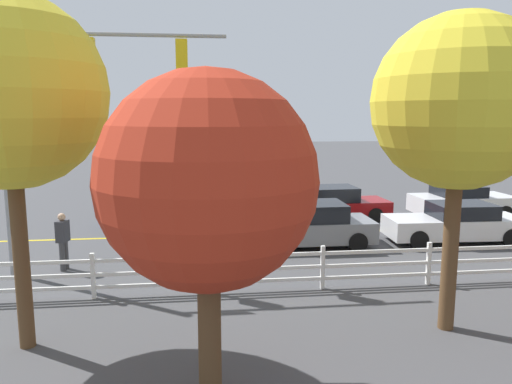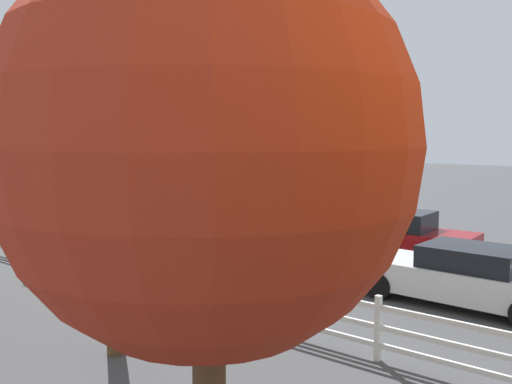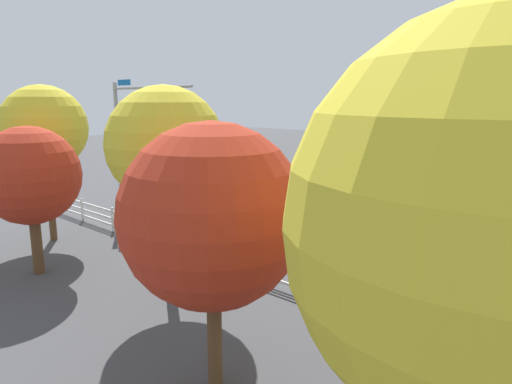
{
  "view_description": "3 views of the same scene",
  "coord_description": "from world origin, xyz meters",
  "views": [
    {
      "loc": [
        1.61,
        18.05,
        4.53
      ],
      "look_at": [
        -0.27,
        2.16,
        1.96
      ],
      "focal_mm": 34.62,
      "sensor_mm": 36.0,
      "label": 1
    },
    {
      "loc": [
        -11.42,
        14.45,
        3.87
      ],
      "look_at": [
        -0.67,
        1.09,
        2.1
      ],
      "focal_mm": 38.48,
      "sensor_mm": 36.0,
      "label": 2
    },
    {
      "loc": [
        -14.6,
        16.91,
        6.04
      ],
      "look_at": [
        -0.42,
        1.17,
        1.78
      ],
      "focal_mm": 32.1,
      "sensor_mm": 36.0,
      "label": 3
    }
  ],
  "objects": [
    {
      "name": "ground_plane",
      "position": [
        0.0,
        0.0,
        0.0
      ],
      "size": [
        120.0,
        120.0,
        0.0
      ],
      "primitive_type": "plane",
      "color": "#444447"
    },
    {
      "name": "lane_center_stripe",
      "position": [
        -4.0,
        0.0,
        0.0
      ],
      "size": [
        28.0,
        0.16,
        0.01
      ],
      "primitive_type": "cube",
      "color": "gold",
      "rests_on": "ground_plane"
    },
    {
      "name": "signal_assembly",
      "position": [
        5.08,
        3.91,
        4.91
      ],
      "size": [
        6.17,
        0.37,
        7.05
      ],
      "color": "gray",
      "rests_on": "ground_plane"
    },
    {
      "name": "car_0",
      "position": [
        -9.84,
        -2.03,
        0.69
      ],
      "size": [
        4.31,
        2.1,
        1.43
      ],
      "rotation": [
        0.0,
        0.0,
        3.16
      ],
      "color": "silver",
      "rests_on": "ground_plane"
    },
    {
      "name": "car_1",
      "position": [
        -2.13,
        1.86,
        0.72
      ],
      "size": [
        4.46,
        2.03,
        1.51
      ],
      "rotation": [
        0.0,
        0.0,
        -0.0
      ],
      "color": "slate",
      "rests_on": "ground_plane"
    },
    {
      "name": "car_2",
      "position": [
        -3.97,
        -2.14,
        0.7
      ],
      "size": [
        4.85,
        2.07,
        1.44
      ],
      "rotation": [
        0.0,
        0.0,
        3.18
      ],
      "color": "maroon",
      "rests_on": "ground_plane"
    },
    {
      "name": "car_3",
      "position": [
        3.06,
        -1.94,
        0.67
      ],
      "size": [
        4.16,
        2.13,
        1.37
      ],
      "rotation": [
        0.0,
        0.0,
        3.12
      ],
      "color": "navy",
      "rests_on": "ground_plane"
    },
    {
      "name": "car_4",
      "position": [
        -7.42,
        1.96,
        0.67
      ],
      "size": [
        4.84,
        1.97,
        1.4
      ],
      "rotation": [
        0.0,
        0.0,
        -0.04
      ],
      "color": "silver",
      "rests_on": "ground_plane"
    },
    {
      "name": "pedestrian",
      "position": [
        5.53,
        3.62,
        0.93
      ],
      "size": [
        0.34,
        0.45,
        1.69
      ],
      "rotation": [
        0.0,
        0.0,
        6.06
      ],
      "color": "#3F3F42",
      "rests_on": "ground_plane"
    },
    {
      "name": "white_rail_fence",
      "position": [
        -3.0,
        6.03,
        0.6
      ],
      "size": [
        26.1,
        0.1,
        1.15
      ],
      "color": "white",
      "rests_on": "ground_plane"
    },
    {
      "name": "tree_0",
      "position": [
        1.48,
        10.62,
        3.5
      ],
      "size": [
        3.39,
        3.39,
        5.21
      ],
      "color": "brown",
      "rests_on": "ground_plane"
    },
    {
      "name": "tree_1",
      "position": [
        5.0,
        8.49,
        4.89
      ],
      "size": [
        3.57,
        3.57,
        6.7
      ],
      "color": "brown",
      "rests_on": "ground_plane"
    },
    {
      "name": "tree_2",
      "position": [
        -8.0,
        10.89,
        3.76
      ],
      "size": [
        3.79,
        3.79,
        5.67
      ],
      "color": "brown",
      "rests_on": "ground_plane"
    },
    {
      "name": "tree_3",
      "position": [
        -3.57,
        8.67,
        4.72
      ],
      "size": [
        3.5,
        3.5,
        6.5
      ],
      "color": "brown",
      "rests_on": "ground_plane"
    },
    {
      "name": "tree_4",
      "position": [
        -13.37,
        11.28,
        4.62
      ],
      "size": [
        5.12,
        5.12,
        7.19
      ],
      "color": "brown",
      "rests_on": "ground_plane"
    }
  ]
}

